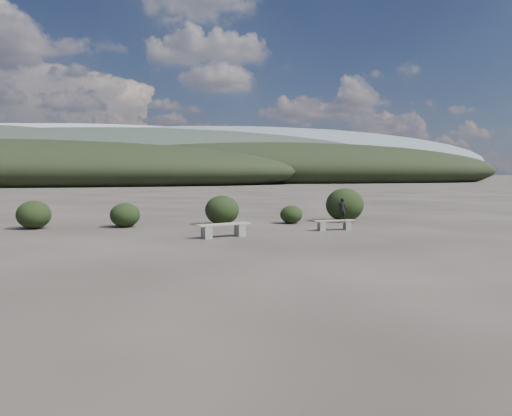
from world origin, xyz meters
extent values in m
plane|color=#2E2823|center=(0.00, 0.00, 0.00)|extent=(1200.00, 1200.00, 0.00)
cube|color=slate|center=(-1.96, 4.29, 0.22)|extent=(0.38, 0.45, 0.44)
cube|color=slate|center=(-0.69, 4.67, 0.22)|extent=(0.38, 0.45, 0.44)
cube|color=gray|center=(-1.33, 4.48, 0.47)|extent=(2.02, 0.97, 0.06)
cube|color=slate|center=(2.82, 5.58, 0.18)|extent=(0.23, 0.32, 0.37)
cube|color=slate|center=(3.93, 5.59, 0.18)|extent=(0.23, 0.32, 0.37)
cube|color=gray|center=(3.38, 5.59, 0.39)|extent=(1.66, 0.35, 0.05)
imported|color=black|center=(3.70, 5.59, 0.86)|extent=(0.38, 0.32, 0.89)
ellipsoid|color=black|center=(-4.78, 8.84, 0.52)|extent=(1.26, 1.26, 1.03)
ellipsoid|color=black|center=(-0.61, 8.84, 0.65)|extent=(1.52, 1.52, 1.30)
ellipsoid|color=black|center=(2.54, 8.59, 0.41)|extent=(1.02, 1.02, 0.82)
ellipsoid|color=black|center=(5.34, 9.02, 0.79)|extent=(1.80, 1.80, 1.58)
ellipsoid|color=black|center=(-8.41, 9.09, 0.58)|extent=(1.38, 1.38, 1.16)
ellipsoid|color=black|center=(-25.00, 90.00, 2.70)|extent=(110.00, 40.00, 12.00)
ellipsoid|color=black|center=(35.00, 110.00, 3.15)|extent=(120.00, 44.00, 14.00)
ellipsoid|color=#2D372D|center=(0.00, 160.00, 5.40)|extent=(190.00, 64.00, 24.00)
ellipsoid|color=slate|center=(70.00, 300.00, 9.90)|extent=(340.00, 110.00, 44.00)
ellipsoid|color=#929CA5|center=(-30.00, 400.00, 12.60)|extent=(460.00, 140.00, 56.00)
camera|label=1|loc=(-4.46, -12.93, 2.27)|focal=35.00mm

